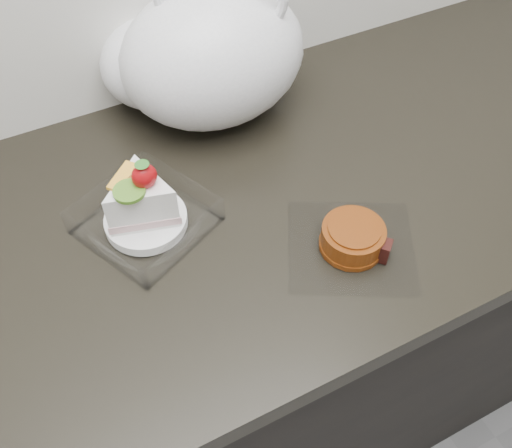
# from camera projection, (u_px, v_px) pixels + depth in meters

# --- Properties ---
(counter) EXTENTS (2.04, 0.64, 0.90)m
(counter) POSITION_uv_depth(u_px,v_px,m) (207.00, 355.00, 1.21)
(counter) COLOR black
(counter) RESTS_ON ground
(cake_tray) EXTENTS (0.22, 0.22, 0.13)m
(cake_tray) POSITION_uv_depth(u_px,v_px,m) (144.00, 211.00, 0.83)
(cake_tray) COLOR white
(cake_tray) RESTS_ON counter
(mooncake_wrap) EXTENTS (0.24, 0.24, 0.04)m
(mooncake_wrap) POSITION_uv_depth(u_px,v_px,m) (353.00, 240.00, 0.82)
(mooncake_wrap) COLOR white
(mooncake_wrap) RESTS_ON counter
(plastic_bag) EXTENTS (0.39, 0.35, 0.29)m
(plastic_bag) POSITION_uv_depth(u_px,v_px,m) (201.00, 57.00, 0.94)
(plastic_bag) COLOR white
(plastic_bag) RESTS_ON counter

